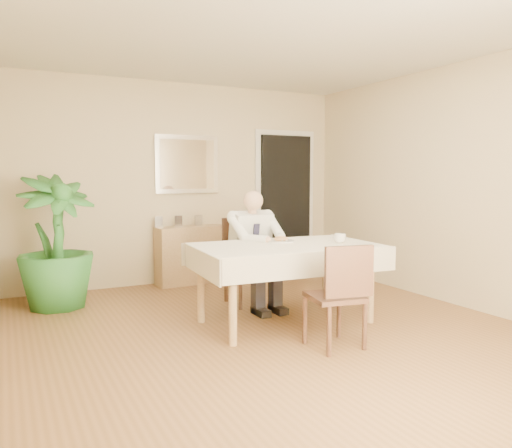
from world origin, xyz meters
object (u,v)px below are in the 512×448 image
chair_far (245,255)px  seated_man (257,243)px  chair_near (340,291)px  coffee_mug (340,238)px  dining_table (286,253)px  sideboard (192,255)px  potted_palm (56,241)px

chair_far → seated_man: seated_man is taller
chair_near → coffee_mug: chair_near is taller
chair_far → chair_near: bearing=-86.4°
dining_table → chair_near: 0.87m
seated_man → coffee_mug: size_ratio=10.84×
sideboard → potted_palm: bearing=-166.6°
seated_man → coffee_mug: 0.91m
chair_near → seated_man: 1.45m
chair_near → seated_man: (-0.01, 1.44, 0.21)m
dining_table → potted_palm: bearing=143.8°
dining_table → chair_far: chair_far is taller
coffee_mug → potted_palm: potted_palm is taller
potted_palm → seated_man: bearing=-27.3°
coffee_mug → seated_man: bearing=125.7°
chair_far → chair_near: (0.01, -1.73, -0.05)m
seated_man → chair_near: bearing=-89.4°
chair_far → seated_man: 0.33m
chair_near → sideboard: bearing=104.3°
chair_near → potted_palm: 3.09m
chair_near → sideboard: (-0.21, 2.93, -0.11)m
chair_far → potted_palm: 2.02m
coffee_mug → sideboard: coffee_mug is taller
chair_far → seated_man: (0.00, -0.29, 0.16)m
chair_near → coffee_mug: bearing=64.4°
dining_table → potted_palm: potted_palm is taller
chair_far → sideboard: size_ratio=1.00×
potted_palm → sideboard: bearing=16.8°
coffee_mug → potted_palm: 2.96m
dining_table → coffee_mug: bearing=-11.1°
dining_table → sideboard: 2.11m
coffee_mug → sideboard: size_ratio=0.12×
coffee_mug → chair_near: bearing=-125.8°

